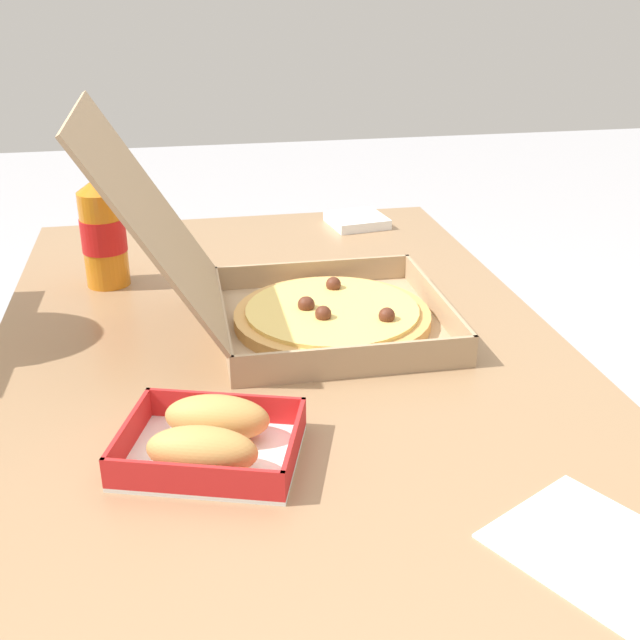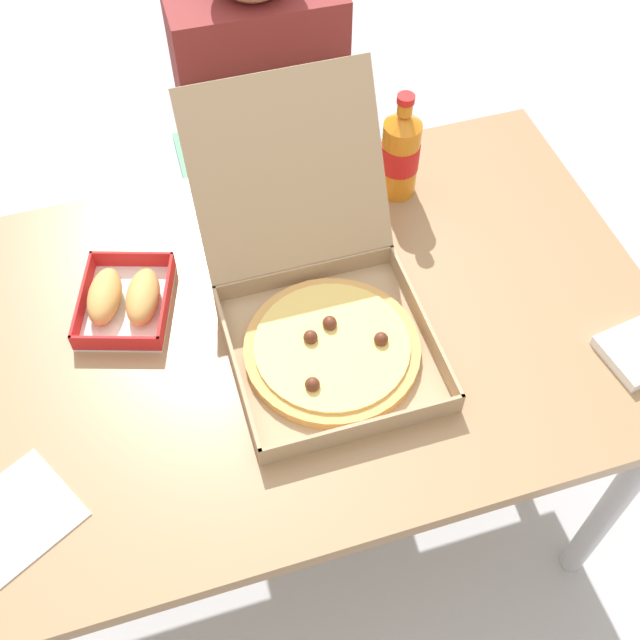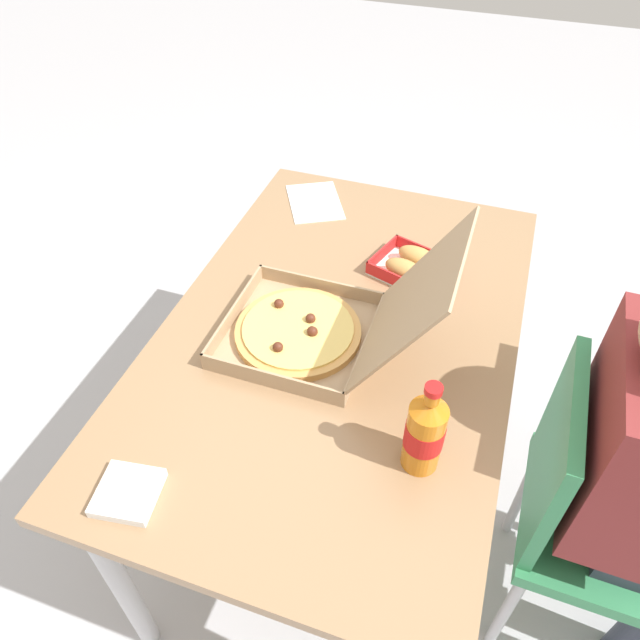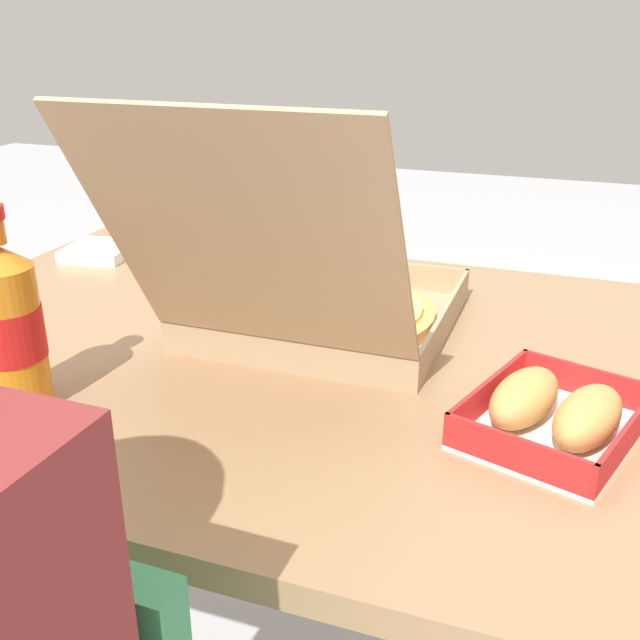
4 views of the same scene
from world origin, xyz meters
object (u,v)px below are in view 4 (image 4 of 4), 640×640
(pizza_box_open, at_px, (318,303))
(cola_bottle, at_px, (7,327))
(bread_side_box, at_px, (555,412))
(napkin_pile, at_px, (100,251))

(pizza_box_open, relative_size, cola_bottle, 2.25)
(bread_side_box, bearing_deg, napkin_pile, -23.85)
(bread_side_box, height_order, cola_bottle, cola_bottle)
(cola_bottle, height_order, napkin_pile, cola_bottle)
(napkin_pile, bearing_deg, pizza_box_open, 157.86)
(pizza_box_open, distance_m, napkin_pile, 0.53)
(pizza_box_open, xyz_separation_m, cola_bottle, (0.24, 0.29, 0.05))
(pizza_box_open, xyz_separation_m, napkin_pile, (0.49, -0.20, -0.04))
(pizza_box_open, relative_size, bread_side_box, 2.23)
(pizza_box_open, distance_m, cola_bottle, 0.38)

